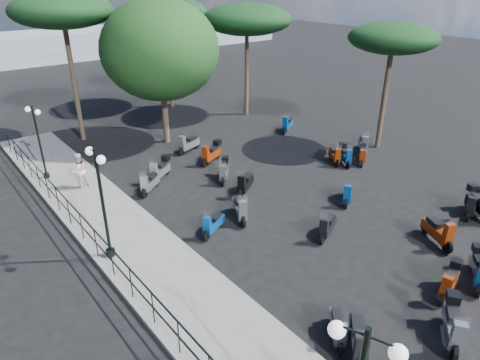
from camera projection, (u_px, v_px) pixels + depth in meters
ground at (322, 226)px, 17.04m from camera, size 120.00×120.00×0.00m
sidewalk at (138, 250)px, 15.46m from camera, size 3.00×30.00×0.15m
railing at (103, 247)px, 14.23m from camera, size 0.04×26.04×1.10m
lamp_post_1 at (102, 197)px, 14.04m from camera, size 0.33×1.20×4.06m
lamp_post_2 at (39, 138)px, 19.92m from camera, size 0.46×1.02×3.57m
pedestrian_far at (79, 171)px, 19.50m from camera, size 0.93×0.79×1.67m
scooter_0 at (453, 325)px, 11.53m from camera, size 1.60×1.18×1.45m
scooter_1 at (358, 340)px, 11.09m from camera, size 1.47×1.34×1.50m
scooter_2 at (338, 328)px, 11.60m from camera, size 1.10×1.18×1.21m
scooter_3 at (213, 224)px, 16.39m from camera, size 1.43×0.83×1.23m
scooter_4 at (150, 183)px, 19.53m from camera, size 1.41×1.06×1.32m
scooter_5 at (160, 170)px, 20.69m from camera, size 1.57×1.08×1.39m
scooter_6 at (449, 282)px, 13.21m from camera, size 1.61×0.68×1.30m
scooter_7 at (327, 227)px, 16.18m from camera, size 1.53×0.85×1.30m
scooter_8 at (240, 209)px, 17.33m from camera, size 0.98×1.65×1.43m
scooter_9 at (245, 184)px, 19.42m from camera, size 1.55×1.08×1.41m
scooter_10 at (211, 153)px, 22.59m from camera, size 1.66×0.94×1.40m
scooter_12 at (480, 267)px, 13.93m from camera, size 1.31×1.11×1.25m
scooter_13 at (438, 232)px, 15.77m from camera, size 1.00×1.68×1.46m
scooter_14 at (347, 193)px, 18.66m from camera, size 1.40×1.09×1.33m
scooter_15 at (224, 171)px, 20.63m from camera, size 1.23×1.31×1.31m
scooter_16 at (189, 144)px, 23.94m from camera, size 1.70×0.78×1.40m
scooter_18 at (472, 204)px, 17.65m from camera, size 1.66×0.78×1.36m
scooter_20 at (345, 155)px, 22.46m from camera, size 1.03×1.39×1.26m
scooter_21 at (335, 156)px, 22.56m from camera, size 0.99×1.35×1.25m
scooter_25 at (362, 155)px, 22.56m from camera, size 1.27×1.00×1.18m
scooter_26 at (363, 144)px, 23.85m from camera, size 1.41×1.31×1.44m
scooter_27 at (287, 124)px, 27.05m from camera, size 1.63×1.01×1.43m
broadleaf_tree at (160, 50)px, 23.35m from camera, size 6.49×6.49×8.10m
pine_0 at (166, 13)px, 29.57m from camera, size 5.78×5.78×7.70m
pine_1 at (247, 19)px, 27.95m from camera, size 5.89×5.89×7.45m
pine_2 at (62, 11)px, 22.83m from camera, size 5.47×5.47×8.28m
pine_3 at (393, 39)px, 22.27m from camera, size 4.68×4.68×6.90m
distant_hills at (19, 49)px, 48.01m from camera, size 70.00×8.00×3.00m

